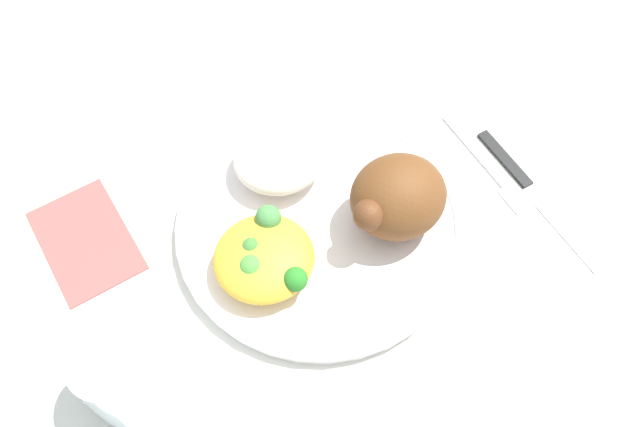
{
  "coord_description": "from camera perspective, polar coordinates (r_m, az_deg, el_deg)",
  "views": [
    {
      "loc": [
        0.14,
        0.29,
        0.57
      ],
      "look_at": [
        0.0,
        0.0,
        0.03
      ],
      "focal_mm": 37.12,
      "sensor_mm": 36.0,
      "label": 1
    }
  ],
  "objects": [
    {
      "name": "ground_plane",
      "position": [
        0.66,
        0.0,
        -1.34
      ],
      "size": [
        2.0,
        2.0,
        0.0
      ],
      "primitive_type": "plane",
      "color": "silver"
    },
    {
      "name": "plate",
      "position": [
        0.65,
        0.0,
        -0.88
      ],
      "size": [
        0.28,
        0.28,
        0.02
      ],
      "color": "white",
      "rests_on": "ground_plane"
    },
    {
      "name": "roasted_chicken",
      "position": [
        0.62,
        6.65,
        1.38
      ],
      "size": [
        0.1,
        0.08,
        0.07
      ],
      "color": "brown",
      "rests_on": "plate"
    },
    {
      "name": "rice_pile",
      "position": [
        0.66,
        -3.55,
        4.88
      ],
      "size": [
        0.09,
        0.09,
        0.04
      ],
      "primitive_type": "ellipsoid",
      "color": "white",
      "rests_on": "plate"
    },
    {
      "name": "mac_cheese_with_broccoli",
      "position": [
        0.61,
        -4.81,
        -3.77
      ],
      "size": [
        0.09,
        0.09,
        0.04
      ],
      "color": "gold",
      "rests_on": "plate"
    },
    {
      "name": "fork",
      "position": [
        0.72,
        14.38,
        3.93
      ],
      "size": [
        0.02,
        0.14,
        0.01
      ],
      "color": "silver",
      "rests_on": "ground_plane"
    },
    {
      "name": "knife",
      "position": [
        0.72,
        17.5,
        2.39
      ],
      "size": [
        0.03,
        0.19,
        0.01
      ],
      "color": "black",
      "rests_on": "ground_plane"
    },
    {
      "name": "water_glass",
      "position": [
        0.58,
        -16.77,
        -13.22
      ],
      "size": [
        0.07,
        0.07,
        0.08
      ],
      "primitive_type": "cylinder",
      "color": "silver",
      "rests_on": "ground_plane"
    },
    {
      "name": "napkin",
      "position": [
        0.69,
        -19.54,
        -2.16
      ],
      "size": [
        0.09,
        0.13,
        0.0
      ],
      "primitive_type": "cube",
      "rotation": [
        0.0,
        0.0,
        0.11
      ],
      "color": "#DB4C47",
      "rests_on": "ground_plane"
    }
  ]
}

